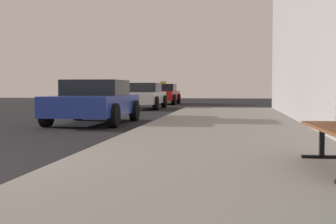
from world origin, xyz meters
TOP-DOWN VIEW (x-y plane):
  - sidewalk at (4.00, 0.00)m, footprint 4.00×32.00m
  - car_blue at (0.14, 7.81)m, footprint 2.06×4.10m
  - car_white at (-0.28, 17.42)m, footprint 2.00×4.19m
  - car_red at (-0.24, 23.96)m, footprint 1.92×4.04m

SIDE VIEW (x-z plane):
  - sidewalk at x=4.00m, z-range 0.00..0.15m
  - car_red at x=-0.24m, z-range -0.07..1.36m
  - car_white at x=-0.28m, z-range 0.01..1.28m
  - car_blue at x=0.14m, z-range 0.01..1.28m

